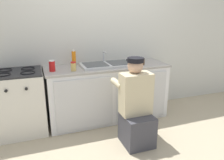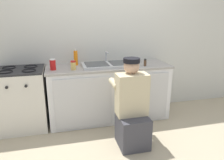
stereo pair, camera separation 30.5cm
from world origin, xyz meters
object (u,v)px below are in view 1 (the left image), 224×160
object	(u,v)px
stove_range	(20,102)
condiment_jar	(73,66)
sink_double_basin	(107,64)
plumber_person	(136,109)
soda_cup_red	(52,66)
spice_bottle_pepper	(143,62)
soap_bottle_orange	(74,58)

from	to	relation	value
stove_range	condiment_jar	world-z (taller)	condiment_jar
sink_double_basin	plumber_person	bearing A→B (deg)	-82.38
sink_double_basin	condiment_jar	world-z (taller)	sink_double_basin
plumber_person	soda_cup_red	bearing A→B (deg)	141.98
sink_double_basin	condiment_jar	bearing A→B (deg)	-164.52
sink_double_basin	soda_cup_red	distance (m)	0.82
sink_double_basin	spice_bottle_pepper	size ratio (longest dim) A/B	7.62
sink_double_basin	stove_range	bearing A→B (deg)	-179.90
soda_cup_red	spice_bottle_pepper	bearing A→B (deg)	-3.54
stove_range	soda_cup_red	bearing A→B (deg)	-9.10
sink_double_basin	condiment_jar	distance (m)	0.56
spice_bottle_pepper	soda_cup_red	xyz separation A→B (m)	(-1.34, 0.08, 0.02)
sink_double_basin	spice_bottle_pepper	world-z (taller)	sink_double_basin
plumber_person	spice_bottle_pepper	world-z (taller)	plumber_person
condiment_jar	sink_double_basin	bearing A→B (deg)	15.48
spice_bottle_pepper	soda_cup_red	bearing A→B (deg)	176.46
soda_cup_red	sink_double_basin	bearing A→B (deg)	5.30
soap_bottle_orange	spice_bottle_pepper	bearing A→B (deg)	-16.78
plumber_person	soap_bottle_orange	xyz separation A→B (m)	(-0.58, 0.94, 0.51)
plumber_person	spice_bottle_pepper	xyz separation A→B (m)	(0.41, 0.64, 0.45)
stove_range	soap_bottle_orange	xyz separation A→B (m)	(0.80, 0.15, 0.53)
sink_double_basin	soda_cup_red	world-z (taller)	sink_double_basin
plumber_person	condiment_jar	world-z (taller)	plumber_person
soda_cup_red	condiment_jar	world-z (taller)	soda_cup_red
plumber_person	soap_bottle_orange	size ratio (longest dim) A/B	4.42
sink_double_basin	soap_bottle_orange	bearing A→B (deg)	163.32
stove_range	soap_bottle_orange	world-z (taller)	soap_bottle_orange
spice_bottle_pepper	condiment_jar	bearing A→B (deg)	179.52
soda_cup_red	soap_bottle_orange	distance (m)	0.40
plumber_person	condiment_jar	xyz separation A→B (m)	(-0.65, 0.65, 0.46)
sink_double_basin	plumber_person	xyz separation A→B (m)	(0.11, -0.80, -0.42)
plumber_person	spice_bottle_pepper	size ratio (longest dim) A/B	10.52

